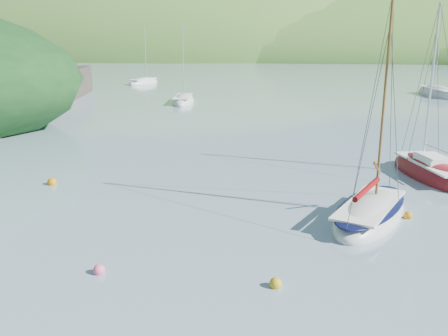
# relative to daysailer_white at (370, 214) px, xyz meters

# --- Properties ---
(ground) EXTENTS (700.00, 700.00, 0.00)m
(ground) POSITION_rel_daysailer_white_xyz_m (-4.80, -6.99, -0.23)
(ground) COLOR #73929F
(ground) RESTS_ON ground
(shoreline_hills) EXTENTS (690.00, 135.00, 56.00)m
(shoreline_hills) POSITION_rel_daysailer_white_xyz_m (-14.46, 165.44, -0.23)
(shoreline_hills) COLOR #3E762D
(shoreline_hills) RESTS_ON ground
(daysailer_white) EXTENTS (5.06, 7.33, 10.59)m
(daysailer_white) POSITION_rel_daysailer_white_xyz_m (0.00, 0.00, 0.00)
(daysailer_white) COLOR silver
(daysailer_white) RESTS_ON ground
(sloop_red) EXTENTS (4.37, 7.51, 10.51)m
(sloop_red) POSITION_rel_daysailer_white_xyz_m (4.34, 7.42, -0.03)
(sloop_red) COLOR maroon
(sloop_red) RESTS_ON ground
(distant_sloop_a) EXTENTS (3.20, 7.09, 9.79)m
(distant_sloop_a) POSITION_rel_daysailer_white_xyz_m (-16.54, 35.14, -0.06)
(distant_sloop_a) COLOR silver
(distant_sloop_a) RESTS_ON ground
(distant_sloop_b) EXTENTS (5.00, 9.23, 12.49)m
(distant_sloop_b) POSITION_rel_daysailer_white_xyz_m (14.60, 46.19, -0.03)
(distant_sloop_b) COLOR silver
(distant_sloop_b) RESTS_ON ground
(distant_sloop_c) EXTENTS (4.48, 7.01, 9.45)m
(distant_sloop_c) POSITION_rel_daysailer_white_xyz_m (-27.51, 55.21, -0.07)
(distant_sloop_c) COLOR silver
(distant_sloop_c) RESTS_ON ground
(mooring_buoys) EXTENTS (24.90, 10.09, 0.50)m
(mooring_buoys) POSITION_rel_daysailer_white_xyz_m (-4.48, -0.87, -0.11)
(mooring_buoys) COLOR gold
(mooring_buoys) RESTS_ON ground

